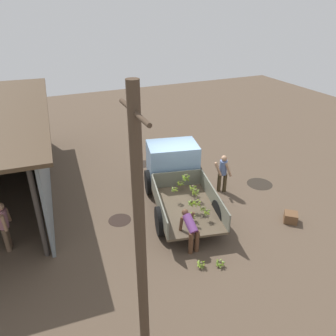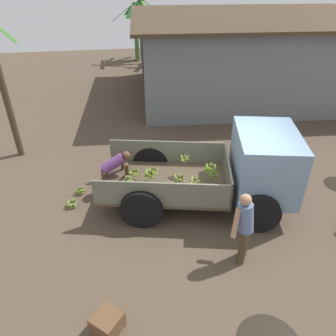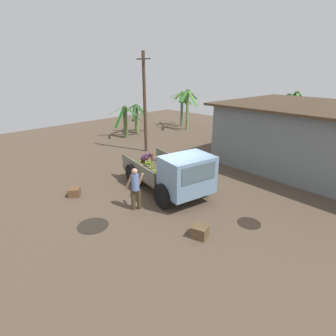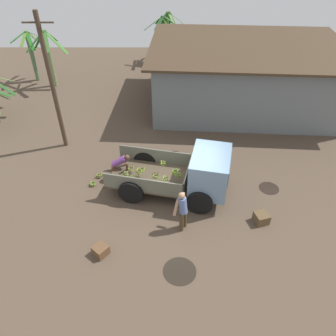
{
  "view_description": "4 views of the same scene",
  "coord_description": "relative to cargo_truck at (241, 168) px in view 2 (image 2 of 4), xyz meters",
  "views": [
    {
      "loc": [
        -9.94,
        4.9,
        7.01
      ],
      "look_at": [
        0.02,
        0.55,
        1.41
      ],
      "focal_mm": 35.0,
      "sensor_mm": 36.0,
      "label": 1
    },
    {
      "loc": [
        -2.5,
        -6.19,
        5.3
      ],
      "look_at": [
        -1.5,
        0.15,
        1.2
      ],
      "focal_mm": 35.0,
      "sensor_mm": 36.0,
      "label": 2
    },
    {
      "loc": [
        6.88,
        -7.25,
        5.1
      ],
      "look_at": [
        0.17,
        -0.4,
        1.45
      ],
      "focal_mm": 28.0,
      "sensor_mm": 36.0,
      "label": 3
    },
    {
      "loc": [
        -0.78,
        -9.64,
        9.0
      ],
      "look_at": [
        -0.78,
        0.36,
        1.1
      ],
      "focal_mm": 35.0,
      "sensor_mm": 36.0,
      "label": 4
    }
  ],
  "objects": [
    {
      "name": "banana_palm_6",
      "position": [
        -1.03,
        14.93,
        0.8
      ],
      "size": [
        2.13,
        1.99,
        3.44
      ],
      "color": "#536832",
      "rests_on": "ground"
    },
    {
      "name": "person_bystander_near_shed",
      "position": [
        -0.85,
        6.12,
        -0.11
      ],
      "size": [
        0.67,
        0.4,
        1.69
      ],
      "rotation": [
        0.0,
        0.0,
        4.61
      ],
      "color": "brown",
      "rests_on": "ground"
    },
    {
      "name": "banana_bunch_on_ground_1",
      "position": [
        -4.0,
        0.99,
        -0.92
      ],
      "size": [
        0.27,
        0.28,
        0.21
      ],
      "color": "brown",
      "rests_on": "ground"
    },
    {
      "name": "ground",
      "position": [
        -0.28,
        -0.13,
        -1.05
      ],
      "size": [
        36.0,
        36.0,
        0.0
      ],
      "primitive_type": "plane",
      "color": "brown"
    },
    {
      "name": "banana_palm_4",
      "position": [
        -1.41,
        14.4,
        0.73
      ],
      "size": [
        2.92,
        2.16,
        3.28
      ],
      "color": "#516E3C",
      "rests_on": "ground"
    },
    {
      "name": "person_foreground_visitor",
      "position": [
        -0.57,
        -1.83,
        -0.13
      ],
      "size": [
        0.59,
        0.67,
        1.65
      ],
      "rotation": [
        0.0,
        0.0,
        2.59
      ],
      "color": "#443720",
      "rests_on": "ground"
    },
    {
      "name": "banana_palm_0",
      "position": [
        0.29,
        13.43,
        0.39
      ],
      "size": [
        2.56,
        2.03,
        2.68
      ],
      "color": "olive",
      "rests_on": "ground"
    },
    {
      "name": "cargo_truck",
      "position": [
        0.0,
        0.0,
        0.0
      ],
      "size": [
        4.96,
        2.99,
        1.97
      ],
      "rotation": [
        0.0,
        0.0,
        -0.22
      ],
      "color": "brown",
      "rests_on": "ground"
    },
    {
      "name": "mud_patch_0",
      "position": [
        -0.8,
        2.54,
        -1.04
      ],
      "size": [
        0.81,
        0.81,
        0.01
      ],
      "primitive_type": "cylinder",
      "color": "black",
      "rests_on": "ground"
    },
    {
      "name": "wooden_crate_0",
      "position": [
        -3.29,
        -2.98,
        -0.87
      ],
      "size": [
        0.63,
        0.63,
        0.35
      ],
      "primitive_type": "cube",
      "rotation": [
        0.0,
        0.0,
        0.87
      ],
      "color": "brown",
      "rests_on": "ground"
    },
    {
      "name": "banana_bunch_on_ground_0",
      "position": [
        -4.18,
        0.46,
        -0.93
      ],
      "size": [
        0.28,
        0.28,
        0.21
      ],
      "color": "brown",
      "rests_on": "ground"
    },
    {
      "name": "warehouse_shed",
      "position": [
        3.84,
        7.92,
        1.45
      ],
      "size": [
        11.15,
        8.43,
        3.34
      ],
      "rotation": [
        0.0,
        0.0,
        -0.07
      ],
      "color": "slate",
      "rests_on": "ground"
    },
    {
      "name": "person_worker_loading",
      "position": [
        -3.09,
        0.9,
        -0.31
      ],
      "size": [
        0.79,
        0.62,
        1.22
      ],
      "rotation": [
        0.0,
        0.0,
        0.05
      ],
      "color": "#523322",
      "rests_on": "ground"
    }
  ]
}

